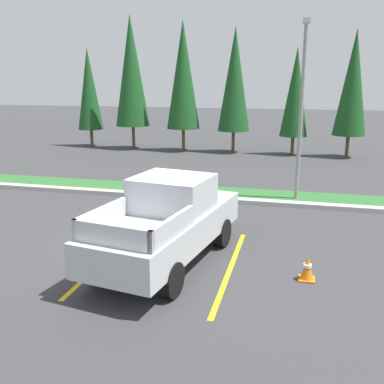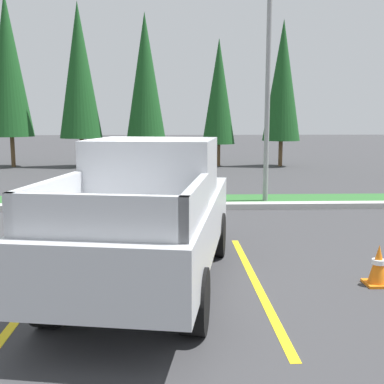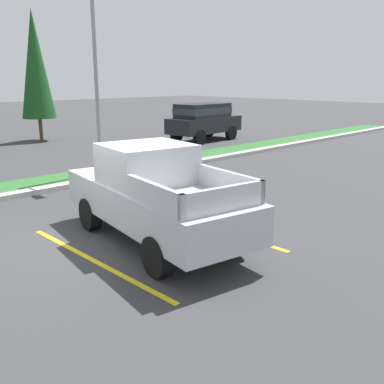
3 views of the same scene
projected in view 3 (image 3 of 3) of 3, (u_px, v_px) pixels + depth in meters
ground_plane at (101, 242)px, 9.58m from camera, size 120.00×120.00×0.00m
parking_line_near at (94, 261)px, 8.59m from camera, size 0.12×4.80×0.01m
parking_line_far at (205, 225)px, 10.69m from camera, size 0.12×4.80×0.01m
curb_strip at (7, 196)px, 13.02m from camera, size 56.00×0.40×0.15m
pickup_truck_main at (153, 195)px, 9.42m from camera, size 2.74×5.47×2.10m
suv_distant at (204, 119)px, 24.83m from camera, size 4.71×2.19×2.10m
street_light at (98, 71)px, 15.24m from camera, size 0.24×1.49×6.30m
cypress_tree_far_right at (35, 65)px, 24.18m from camera, size 1.85×1.85×7.11m
traffic_cone at (256, 201)px, 11.67m from camera, size 0.36×0.36×0.60m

